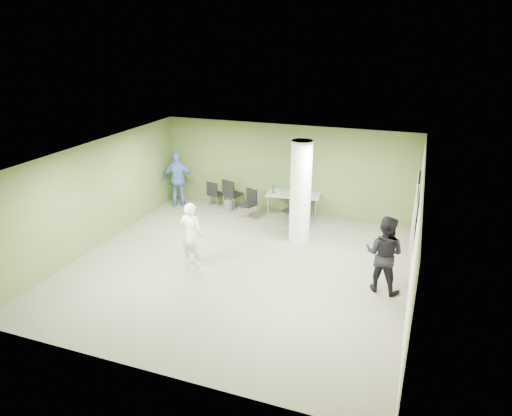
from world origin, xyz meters
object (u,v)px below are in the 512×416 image
at_px(folding_table, 292,195).
at_px(chair_back_left, 214,192).
at_px(man_blue, 178,179).
at_px(woman_white, 191,234).
at_px(man_black, 384,254).

xyz_separation_m(folding_table, chair_back_left, (-2.66, 0.03, -0.21)).
relative_size(folding_table, man_blue, 0.91).
relative_size(woman_white, man_black, 0.92).
bearing_deg(folding_table, man_black, -55.72).
bearing_deg(man_blue, woman_white, 99.83).
xyz_separation_m(folding_table, man_black, (3.03, -3.49, 0.16)).
distance_m(chair_back_left, woman_white, 4.07).
height_order(folding_table, man_black, man_black).
xyz_separation_m(man_black, man_blue, (-6.80, 3.17, 0.04)).
bearing_deg(man_black, chair_back_left, -18.60).
bearing_deg(chair_back_left, woman_white, 118.31).
bearing_deg(man_black, woman_white, 17.71).
distance_m(chair_back_left, man_black, 6.70).
xyz_separation_m(woman_white, man_black, (4.49, 0.36, 0.07)).
bearing_deg(woman_white, man_black, -175.11).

